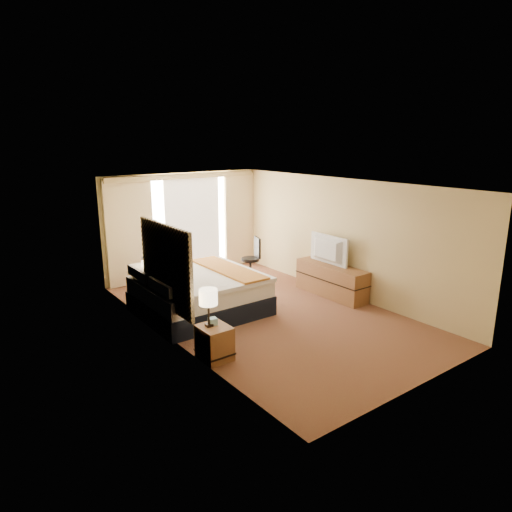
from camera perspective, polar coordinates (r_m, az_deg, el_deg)
floor at (r=9.29m, az=1.34°, el=-7.14°), size 4.20×7.00×0.02m
ceiling at (r=8.68m, az=1.44°, el=9.03°), size 4.20×7.00×0.02m
wall_back at (r=11.79m, az=-9.14°, el=3.93°), size 4.20×0.02×2.60m
wall_front at (r=6.61m, az=20.44°, el=-5.22°), size 4.20×0.02×2.60m
wall_left at (r=7.82m, az=-10.85°, el=-1.54°), size 0.02×7.00×2.60m
wall_right at (r=10.29m, az=10.67°, el=2.32°), size 0.02×7.00×2.60m
headboard at (r=8.02m, az=-11.21°, el=-1.31°), size 0.06×1.85×1.50m
nightstand_left at (r=7.41m, az=-5.21°, el=-10.72°), size 0.45×0.52×0.55m
nightstand_right at (r=9.49m, az=-13.16°, el=-5.30°), size 0.45×0.52×0.55m
media_dresser at (r=10.34m, az=9.40°, el=-3.01°), size 0.50×1.80×0.70m
window at (r=11.88m, az=-8.00°, el=4.15°), size 2.30×0.02×2.30m
curtains at (r=11.67m, az=-8.91°, el=4.38°), size 4.12×0.19×2.56m
bed at (r=9.26m, az=-7.11°, el=-4.62°), size 2.30×2.11×1.12m
loveseat at (r=10.75m, az=-10.81°, el=-2.92°), size 1.39×1.05×0.77m
floor_lamp at (r=10.66m, az=-12.67°, el=1.87°), size 0.21×0.21×1.64m
desk_chair at (r=11.39m, az=-0.44°, el=-0.55°), size 0.52×0.52×1.05m
lamp_left at (r=7.14m, az=-5.99°, el=-5.22°), size 0.29×0.29×0.62m
lamp_right at (r=9.25m, az=-13.31°, el=-1.31°), size 0.26×0.26×0.54m
tissue_box at (r=7.35m, az=-5.42°, el=-8.13°), size 0.14×0.14×0.11m
telephone at (r=9.59m, az=-13.00°, el=-3.12°), size 0.20×0.17×0.07m
television at (r=10.24m, az=8.64°, el=0.76°), size 0.17×1.12×0.64m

